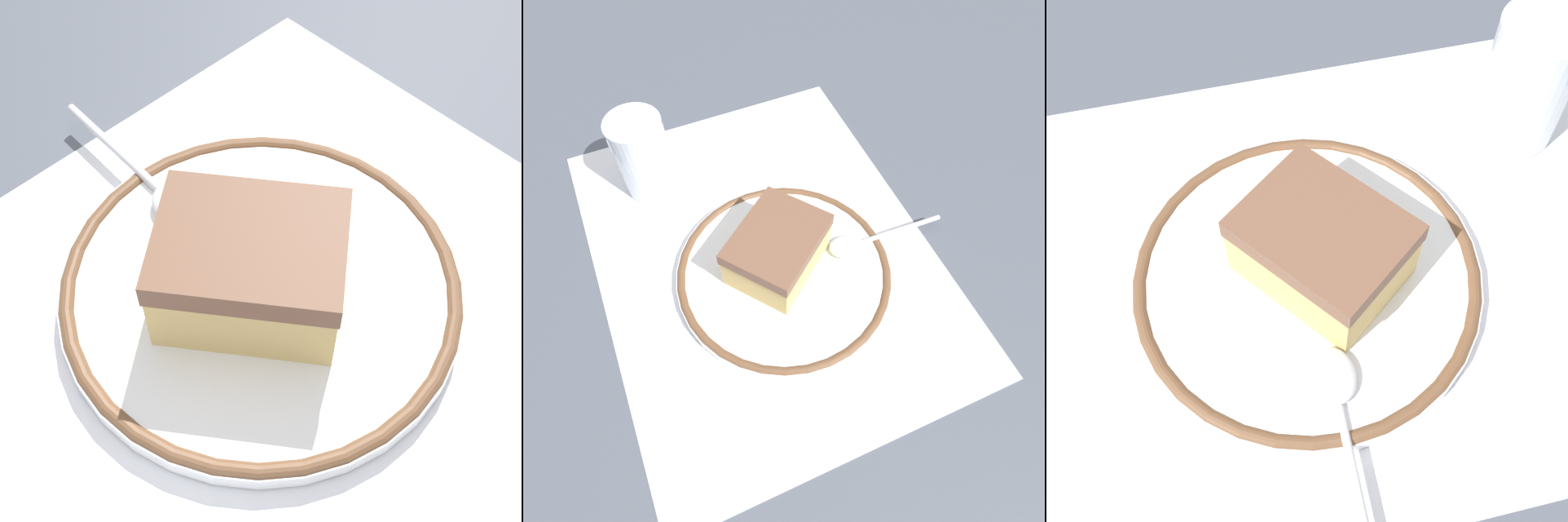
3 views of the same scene
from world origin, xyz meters
TOP-DOWN VIEW (x-y plane):
  - ground_plane at (0.00, 0.00)m, footprint 2.40×2.40m
  - placemat at (0.00, 0.00)m, footprint 0.45×0.35m
  - plate at (-0.04, -0.01)m, footprint 0.23×0.23m
  - cake_slice at (-0.02, -0.01)m, footprint 0.12×0.12m
  - spoon at (-0.04, -0.09)m, footprint 0.03×0.13m
  - cup at (0.14, 0.09)m, footprint 0.06×0.06m

SIDE VIEW (x-z plane):
  - ground_plane at x=0.00m, z-range 0.00..0.00m
  - placemat at x=0.00m, z-range 0.00..0.00m
  - plate at x=-0.04m, z-range 0.00..0.02m
  - spoon at x=-0.04m, z-range 0.01..0.02m
  - cake_slice at x=-0.02m, z-range 0.01..0.07m
  - cup at x=0.14m, z-range -0.01..0.09m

